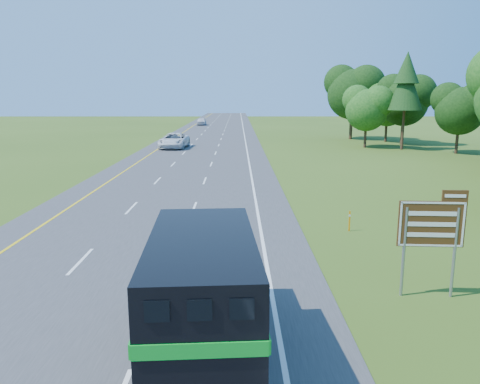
{
  "coord_description": "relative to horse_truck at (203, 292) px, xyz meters",
  "views": [
    {
      "loc": [
        4.39,
        -6.56,
        6.42
      ],
      "look_at": [
        4.5,
        17.16,
        1.56
      ],
      "focal_mm": 35.0,
      "sensor_mm": 36.0,
      "label": 1
    }
  ],
  "objects": [
    {
      "name": "far_car",
      "position": [
        -7.4,
        96.52,
        -0.93
      ],
      "size": [
        2.01,
        5.0,
        1.7
      ],
      "primitive_type": "imported",
      "rotation": [
        0.0,
        0.0,
        -0.0
      ],
      "color": "silver",
      "rests_on": "road"
    },
    {
      "name": "exit_sign",
      "position": [
        7.03,
        3.79,
        0.49
      ],
      "size": [
        2.1,
        0.21,
        3.55
      ],
      "rotation": [
        0.0,
        0.0,
        -0.07
      ],
      "color": "gray",
      "rests_on": "ground"
    },
    {
      "name": "delineator",
      "position": [
        6.25,
        11.37,
        -1.28
      ],
      "size": [
        0.08,
        0.05,
        1.0
      ],
      "color": "orange",
      "rests_on": "ground"
    },
    {
      "name": "lane_markings",
      "position": [
        -3.55,
        46.05,
        -1.78
      ],
      "size": [
        11.15,
        260.0,
        0.01
      ],
      "color": "yellow",
      "rests_on": "road"
    },
    {
      "name": "white_suv",
      "position": [
        -7.19,
        48.47,
        -0.84
      ],
      "size": [
        3.5,
        6.91,
        1.87
      ],
      "primitive_type": "imported",
      "rotation": [
        0.0,
        0.0,
        -0.06
      ],
      "color": "silver",
      "rests_on": "road"
    },
    {
      "name": "horse_truck",
      "position": [
        0.0,
        0.0,
        0.0
      ],
      "size": [
        2.77,
        7.64,
        3.33
      ],
      "rotation": [
        0.0,
        0.0,
        0.06
      ],
      "color": "black",
      "rests_on": "road"
    },
    {
      "name": "road",
      "position": [
        -3.55,
        46.05,
        -1.8
      ],
      "size": [
        15.0,
        260.0,
        0.04
      ],
      "primitive_type": "cube",
      "color": "#38383A",
      "rests_on": "ground"
    }
  ]
}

